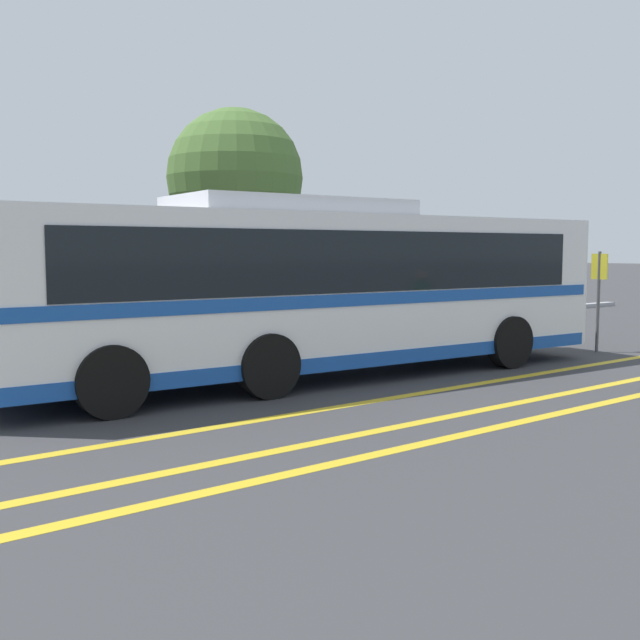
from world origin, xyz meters
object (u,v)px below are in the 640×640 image
at_px(transit_bus, 319,286).
at_px(tree_0, 235,178).
at_px(bus_stop_sign, 599,288).
at_px(parked_car_2, 160,320).

height_order(transit_bus, tree_0, tree_0).
xyz_separation_m(bus_stop_sign, tree_0, (-3.26, 9.85, 2.95)).
xyz_separation_m(parked_car_2, tree_0, (4.28, 3.74, 3.67)).
bearing_deg(transit_bus, tree_0, 161.54).
bearing_deg(transit_bus, bus_stop_sign, 84.22).
height_order(bus_stop_sign, tree_0, tree_0).
height_order(transit_bus, parked_car_2, transit_bus).
relative_size(transit_bus, tree_0, 1.88).
distance_m(transit_bus, tree_0, 9.77).
distance_m(parked_car_2, bus_stop_sign, 9.73).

